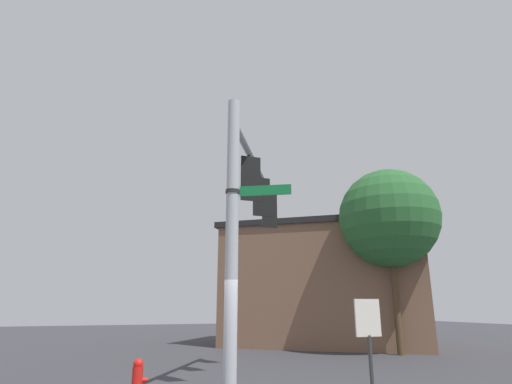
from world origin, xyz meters
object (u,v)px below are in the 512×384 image
object	(u,v)px
traffic_light_mid_outer	(268,211)
historical_marker	(369,335)
fire_hydrant	(138,378)
street_name_sign	(249,191)
traffic_light_nearest_pole	(248,180)
traffic_light_mid_inner	(260,198)

from	to	relation	value
traffic_light_mid_outer	historical_marker	size ratio (longest dim) A/B	0.62
fire_hydrant	street_name_sign	bearing A→B (deg)	-51.11
street_name_sign	historical_marker	world-z (taller)	street_name_sign
traffic_light_nearest_pole	fire_hydrant	distance (m)	5.44
traffic_light_mid_inner	fire_hydrant	bearing A→B (deg)	-160.66
traffic_light_mid_inner	fire_hydrant	distance (m)	6.01
traffic_light_nearest_pole	street_name_sign	bearing A→B (deg)	-107.98
street_name_sign	fire_hydrant	bearing A→B (deg)	128.89
traffic_light_mid_outer	historical_marker	bearing A→B (deg)	-88.90
street_name_sign	traffic_light_nearest_pole	bearing A→B (deg)	72.02
traffic_light_nearest_pole	traffic_light_mid_outer	bearing A→B (deg)	61.23
street_name_sign	historical_marker	distance (m)	3.92
traffic_light_mid_inner	historical_marker	bearing A→B (deg)	-75.26
traffic_light_mid_inner	historical_marker	distance (m)	5.54
historical_marker	fire_hydrant	bearing A→B (deg)	148.65
street_name_sign	fire_hydrant	distance (m)	4.96
street_name_sign	fire_hydrant	xyz separation A→B (m)	(-1.87, 2.32, -3.96)
traffic_light_nearest_pole	fire_hydrant	size ratio (longest dim) A/B	1.59
street_name_sign	fire_hydrant	world-z (taller)	street_name_sign
traffic_light_mid_inner	historical_marker	world-z (taller)	traffic_light_mid_inner
traffic_light_mid_outer	historical_marker	distance (m)	6.73
traffic_light_mid_outer	historical_marker	xyz separation A→B (m)	(0.11, -5.54, -3.83)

